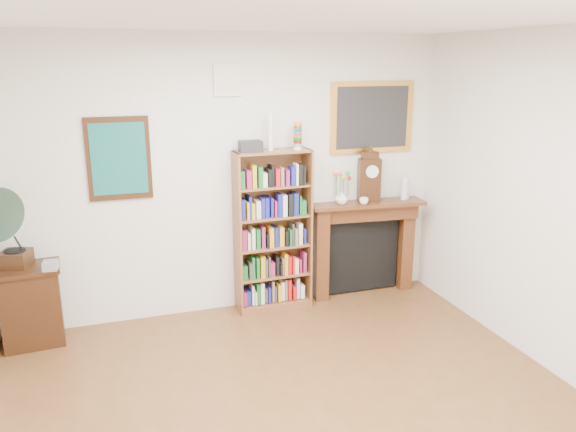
# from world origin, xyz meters

# --- Properties ---
(room) EXTENTS (4.51, 5.01, 2.81)m
(room) POSITION_xyz_m (0.00, 0.00, 1.40)
(room) COLOR #57361A
(room) RESTS_ON ground
(teal_poster) EXTENTS (0.58, 0.04, 0.78)m
(teal_poster) POSITION_xyz_m (-1.05, 2.48, 1.65)
(teal_poster) COLOR black
(teal_poster) RESTS_ON back_wall
(small_picture) EXTENTS (0.26, 0.04, 0.30)m
(small_picture) POSITION_xyz_m (0.00, 2.48, 2.35)
(small_picture) COLOR white
(small_picture) RESTS_ON back_wall
(gilt_painting) EXTENTS (0.95, 0.04, 0.75)m
(gilt_painting) POSITION_xyz_m (1.55, 2.48, 1.95)
(gilt_painting) COLOR gold
(gilt_painting) RESTS_ON back_wall
(bookshelf) EXTENTS (0.78, 0.30, 1.93)m
(bookshelf) POSITION_xyz_m (0.40, 2.34, 0.93)
(bookshelf) COLOR brown
(bookshelf) RESTS_ON floor
(side_cabinet) EXTENTS (0.58, 0.44, 0.75)m
(side_cabinet) POSITION_xyz_m (-1.92, 2.28, 0.38)
(side_cabinet) COLOR black
(side_cabinet) RESTS_ON floor
(fireplace) EXTENTS (1.28, 0.41, 1.06)m
(fireplace) POSITION_xyz_m (1.47, 2.41, 0.62)
(fireplace) COLOR #4B2411
(fireplace) RESTS_ON floor
(gramophone) EXTENTS (0.62, 0.70, 0.78)m
(gramophone) POSITION_xyz_m (-2.01, 2.19, 1.19)
(gramophone) COLOR black
(gramophone) RESTS_ON side_cabinet
(cd_stack) EXTENTS (0.14, 0.14, 0.08)m
(cd_stack) POSITION_xyz_m (-1.71, 2.14, 0.79)
(cd_stack) COLOR #AAABB6
(cd_stack) RESTS_ON side_cabinet
(mantel_clock) EXTENTS (0.25, 0.17, 0.54)m
(mantel_clock) POSITION_xyz_m (1.50, 2.39, 1.32)
(mantel_clock) COLOR black
(mantel_clock) RESTS_ON fireplace
(flower_vase) EXTENTS (0.16, 0.16, 0.14)m
(flower_vase) POSITION_xyz_m (1.17, 2.36, 1.13)
(flower_vase) COLOR white
(flower_vase) RESTS_ON fireplace
(teacup) EXTENTS (0.10, 0.10, 0.07)m
(teacup) POSITION_xyz_m (1.39, 2.27, 1.10)
(teacup) COLOR silver
(teacup) RESTS_ON fireplace
(bottle_left) EXTENTS (0.07, 0.07, 0.24)m
(bottle_left) POSITION_xyz_m (1.90, 2.33, 1.18)
(bottle_left) COLOR silver
(bottle_left) RESTS_ON fireplace
(bottle_right) EXTENTS (0.06, 0.06, 0.20)m
(bottle_right) POSITION_xyz_m (1.94, 2.35, 1.16)
(bottle_right) COLOR silver
(bottle_right) RESTS_ON fireplace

